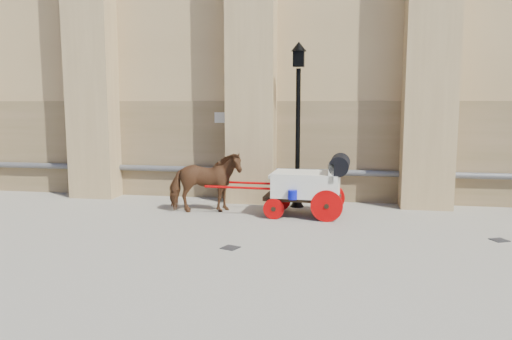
# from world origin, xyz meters

# --- Properties ---
(ground) EXTENTS (90.00, 90.00, 0.00)m
(ground) POSITION_xyz_m (0.00, 0.00, 0.00)
(ground) COLOR gray
(ground) RESTS_ON ground
(horse) EXTENTS (2.11, 1.36, 1.64)m
(horse) POSITION_xyz_m (-1.96, 1.91, 0.82)
(horse) COLOR brown
(horse) RESTS_ON ground
(carriage) EXTENTS (3.77, 1.35, 1.63)m
(carriage) POSITION_xyz_m (0.88, 1.92, 0.88)
(carriage) COLOR black
(carriage) RESTS_ON ground
(street_lamp) EXTENTS (0.43, 0.43, 4.61)m
(street_lamp) POSITION_xyz_m (0.42, 3.06, 2.47)
(street_lamp) COLOR black
(street_lamp) RESTS_ON ground
(drain_grate_near) EXTENTS (0.41, 0.41, 0.01)m
(drain_grate_near) POSITION_xyz_m (-0.56, -1.26, 0.01)
(drain_grate_near) COLOR black
(drain_grate_near) RESTS_ON ground
(drain_grate_far) EXTENTS (0.42, 0.42, 0.01)m
(drain_grate_far) POSITION_xyz_m (5.04, 0.29, 0.01)
(drain_grate_far) COLOR black
(drain_grate_far) RESTS_ON ground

